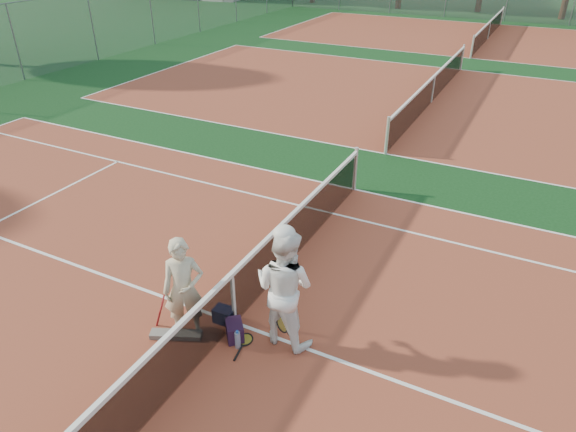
{
  "coord_description": "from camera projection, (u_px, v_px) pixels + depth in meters",
  "views": [
    {
      "loc": [
        3.7,
        -5.34,
        5.68
      ],
      "look_at": [
        0.0,
        1.91,
        1.05
      ],
      "focal_mm": 32.0,
      "sensor_mm": 36.0,
      "label": 1
    }
  ],
  "objects": [
    {
      "name": "player_b",
      "position": [
        284.0,
        287.0,
        7.62
      ],
      "size": [
        1.02,
        0.82,
        1.98
      ],
      "primitive_type": "imported",
      "rotation": [
        0.0,
        0.0,
        3.06
      ],
      "color": "white",
      "rests_on": "ground"
    },
    {
      "name": "net_far_a",
      "position": [
        433.0,
        89.0,
        18.6
      ],
      "size": [
        0.1,
        10.98,
        1.02
      ],
      "primitive_type": null,
      "color": "black",
      "rests_on": "ground"
    },
    {
      "name": "racket_red",
      "position": [
        164.0,
        311.0,
        8.22
      ],
      "size": [
        0.32,
        0.34,
        0.58
      ],
      "primitive_type": null,
      "rotation": [
        0.0,
        0.0,
        0.57
      ],
      "color": "maroon",
      "rests_on": "ground"
    },
    {
      "name": "net_main",
      "position": [
        233.0,
        298.0,
        8.15
      ],
      "size": [
        0.1,
        10.98,
        1.02
      ],
      "primitive_type": null,
      "color": "black",
      "rests_on": "ground"
    },
    {
      "name": "racket_black_held",
      "position": [
        282.0,
        332.0,
        7.85
      ],
      "size": [
        0.41,
        0.34,
        0.51
      ],
      "primitive_type": null,
      "rotation": [
        0.0,
        0.0,
        3.34
      ],
      "color": "black",
      "rests_on": "ground"
    },
    {
      "name": "court_main",
      "position": [
        235.0,
        323.0,
        8.4
      ],
      "size": [
        23.77,
        10.97,
        0.01
      ],
      "primitive_type": "cube",
      "color": "brown",
      "rests_on": "ground"
    },
    {
      "name": "racket_spare",
      "position": [
        245.0,
        340.0,
        8.05
      ],
      "size": [
        0.37,
        0.64,
        0.03
      ],
      "primitive_type": null,
      "rotation": [
        0.0,
        0.0,
        1.75
      ],
      "color": "black",
      "rests_on": "ground"
    },
    {
      "name": "court_far_a",
      "position": [
        431.0,
        102.0,
        18.85
      ],
      "size": [
        23.77,
        10.97,
        0.01
      ],
      "primitive_type": "cube",
      "color": "brown",
      "rests_on": "ground"
    },
    {
      "name": "ground",
      "position": [
        235.0,
        323.0,
        8.4
      ],
      "size": [
        130.0,
        130.0,
        0.0
      ],
      "primitive_type": "plane",
      "color": "#0E3414",
      "rests_on": "ground"
    },
    {
      "name": "sports_bag_navy",
      "position": [
        224.0,
        315.0,
        8.37
      ],
      "size": [
        0.35,
        0.25,
        0.27
      ],
      "primitive_type": "cube",
      "rotation": [
        0.0,
        0.0,
        0.05
      ],
      "color": "black",
      "rests_on": "ground"
    },
    {
      "name": "water_bottle",
      "position": [
        238.0,
        340.0,
        7.84
      ],
      "size": [
        0.09,
        0.09,
        0.3
      ],
      "primitive_type": "cylinder",
      "color": "#C9DFFF",
      "rests_on": "ground"
    },
    {
      "name": "net_cover_canvas",
      "position": [
        176.0,
        335.0,
        8.1
      ],
      "size": [
        0.82,
        0.51,
        0.09
      ],
      "primitive_type": "cube",
      "rotation": [
        0.0,
        0.0,
        0.42
      ],
      "color": "slate",
      "rests_on": "ground"
    },
    {
      "name": "player_a",
      "position": [
        184.0,
        289.0,
        7.78
      ],
      "size": [
        0.76,
        0.7,
        1.74
      ],
      "primitive_type": "imported",
      "rotation": [
        0.0,
        0.0,
        0.6
      ],
      "color": "beige",
      "rests_on": "ground"
    },
    {
      "name": "court_far_b",
      "position": [
        487.0,
        39.0,
        29.3
      ],
      "size": [
        23.77,
        10.97,
        0.01
      ],
      "primitive_type": "cube",
      "color": "brown",
      "rests_on": "ground"
    },
    {
      "name": "sports_bag_purple",
      "position": [
        235.0,
        330.0,
        8.03
      ],
      "size": [
        0.43,
        0.44,
        0.3
      ],
      "primitive_type": "cube",
      "rotation": [
        0.0,
        0.0,
        -0.86
      ],
      "color": "black",
      "rests_on": "ground"
    },
    {
      "name": "net_far_b",
      "position": [
        489.0,
        30.0,
        29.05
      ],
      "size": [
        0.1,
        10.98,
        1.02
      ],
      "primitive_type": null,
      "color": "black",
      "rests_on": "ground"
    }
  ]
}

